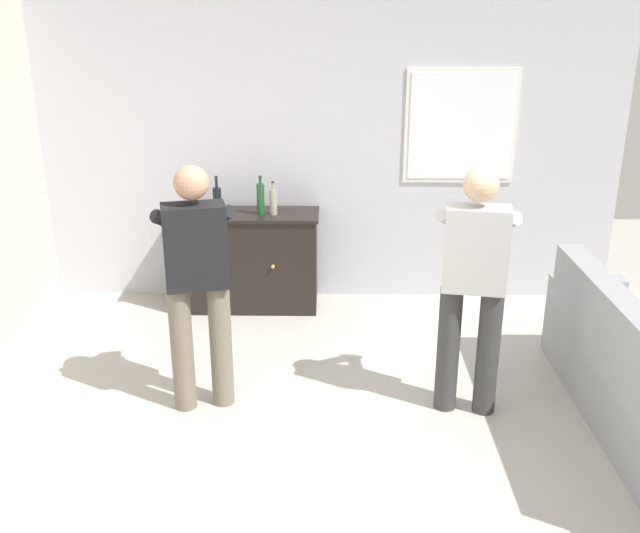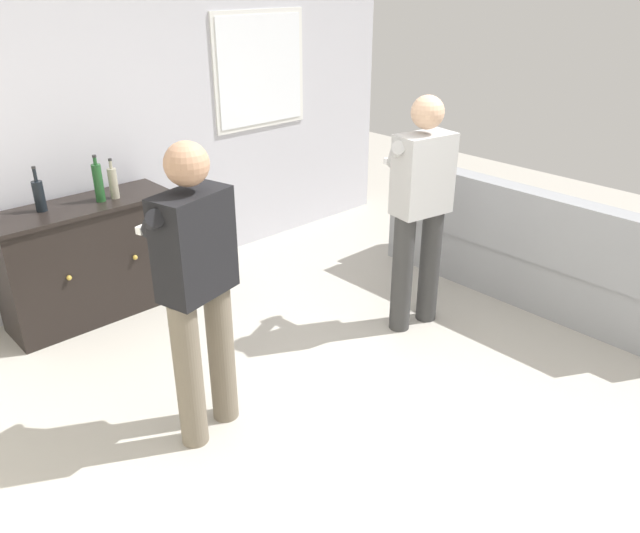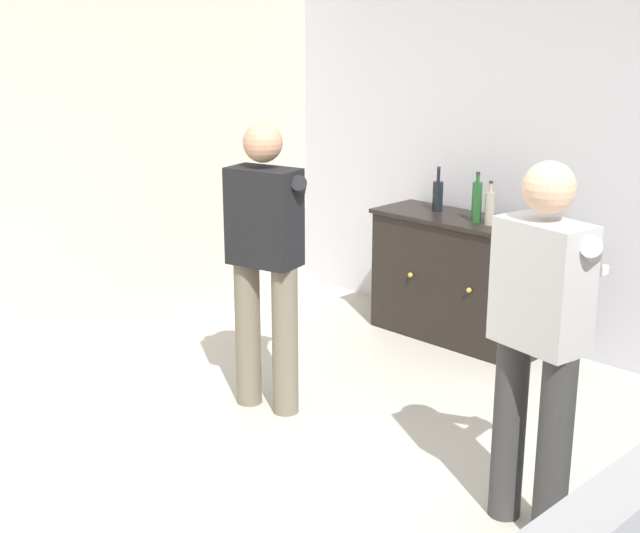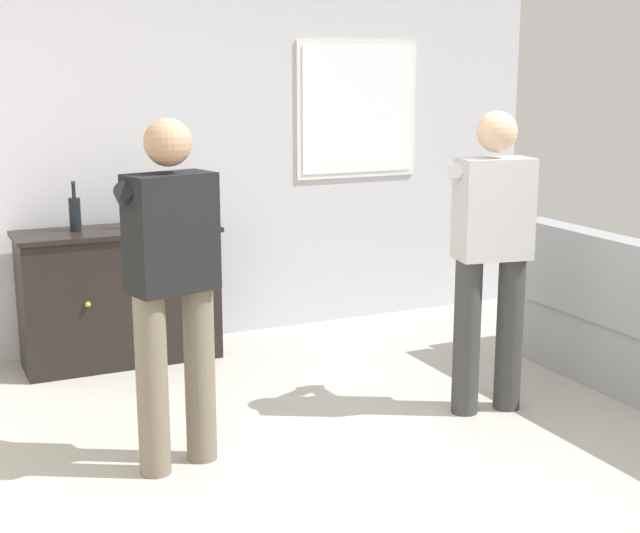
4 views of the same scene
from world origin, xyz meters
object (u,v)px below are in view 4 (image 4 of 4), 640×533
(sideboard_cabinet, at_px, (120,296))
(bottle_wine_green, at_px, (139,207))
(bottle_liquor_amber, at_px, (156,210))
(person_standing_left, at_px, (172,278))
(bottle_spirits_clear, at_px, (75,213))
(person_standing_right, at_px, (491,248))

(sideboard_cabinet, distance_m, bottle_wine_green, 0.60)
(bottle_liquor_amber, xyz_separation_m, person_standing_left, (-0.37, -1.66, -0.07))
(bottle_liquor_amber, relative_size, bottle_spirits_clear, 0.93)
(bottle_wine_green, relative_size, bottle_spirits_clear, 1.07)
(bottle_wine_green, relative_size, person_standing_left, 0.20)
(bottle_wine_green, height_order, person_standing_right, person_standing_right)
(sideboard_cabinet, xyz_separation_m, person_standing_right, (1.67, -1.74, 0.49))
(sideboard_cabinet, height_order, bottle_wine_green, bottle_wine_green)
(bottle_liquor_amber, height_order, person_standing_left, person_standing_left)
(sideboard_cabinet, bearing_deg, bottle_spirits_clear, 169.49)
(bottle_spirits_clear, bearing_deg, bottle_liquor_amber, -10.18)
(person_standing_left, bearing_deg, person_standing_right, -0.92)
(sideboard_cabinet, relative_size, person_standing_right, 0.77)
(sideboard_cabinet, xyz_separation_m, bottle_wine_green, (0.14, -0.04, 0.58))
(sideboard_cabinet, bearing_deg, bottle_liquor_amber, -9.85)
(sideboard_cabinet, xyz_separation_m, bottle_liquor_amber, (0.25, -0.04, 0.56))
(bottle_liquor_amber, height_order, bottle_spirits_clear, bottle_spirits_clear)
(bottle_liquor_amber, xyz_separation_m, bottle_spirits_clear, (-0.50, 0.09, -0.00))
(sideboard_cabinet, distance_m, person_standing_left, 1.78)
(bottle_wine_green, bearing_deg, sideboard_cabinet, 164.47)
(bottle_spirits_clear, bearing_deg, bottle_wine_green, -12.36)
(person_standing_left, bearing_deg, bottle_wine_green, 81.10)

